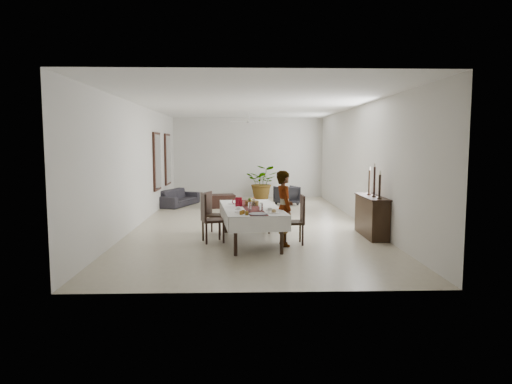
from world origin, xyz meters
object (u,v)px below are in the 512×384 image
object	(u,v)px
red_pitcher	(239,202)
woman	(284,208)
sideboard_body	(372,217)
sofa	(178,197)
dining_table_top	(251,209)

from	to	relation	value
red_pitcher	woman	bearing A→B (deg)	-25.18
woman	red_pitcher	bearing A→B (deg)	55.53
sideboard_body	sofa	world-z (taller)	sideboard_body
sofa	woman	bearing A→B (deg)	-134.32
red_pitcher	woman	size ratio (longest dim) A/B	0.13
red_pitcher	woman	world-z (taller)	woman
woman	sideboard_body	size ratio (longest dim) A/B	1.05
sideboard_body	sofa	size ratio (longest dim) A/B	0.78
red_pitcher	sofa	world-z (taller)	red_pitcher
dining_table_top	sideboard_body	xyz separation A→B (m)	(2.83, 0.59, -0.29)
sideboard_body	sofa	bearing A→B (deg)	133.61
sofa	sideboard_body	bearing A→B (deg)	-116.58
red_pitcher	woman	xyz separation A→B (m)	(0.97, -0.45, -0.09)
sideboard_body	woman	bearing A→B (deg)	-156.75
dining_table_top	sofa	distance (m)	6.60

